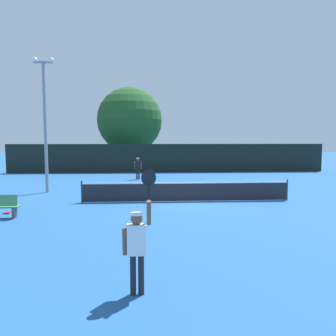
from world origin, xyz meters
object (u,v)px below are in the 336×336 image
(player_serving, at_px, (137,241))
(tennis_ball, at_px, (138,206))
(player_receiving, at_px, (138,166))
(spare_racket, at_px, (8,212))
(large_tree, at_px, (130,120))
(parked_car_near, at_px, (184,159))
(light_pole, at_px, (45,116))

(player_serving, height_order, tennis_ball, player_serving)
(player_receiving, distance_m, spare_racket, 12.38)
(spare_racket, distance_m, large_tree, 23.18)
(large_tree, bearing_deg, spare_racket, -99.99)
(player_serving, distance_m, player_receiving, 18.88)
(player_serving, bearing_deg, spare_racket, 126.68)
(parked_car_near, bearing_deg, player_receiving, -109.19)
(player_receiving, bearing_deg, parked_car_near, -112.12)
(spare_racket, bearing_deg, player_serving, -53.32)
(tennis_ball, bearing_deg, player_receiving, 91.67)
(player_serving, relative_size, player_receiving, 1.51)
(large_tree, bearing_deg, parked_car_near, 10.72)
(large_tree, bearing_deg, player_receiving, -83.78)
(spare_racket, height_order, parked_car_near, parked_car_near)
(spare_racket, distance_m, light_pole, 6.91)
(spare_racket, height_order, large_tree, large_tree)
(player_receiving, xyz_separation_m, parked_car_near, (4.95, 12.19, -0.24))
(player_receiving, relative_size, light_pole, 0.22)
(tennis_ball, distance_m, large_tree, 22.06)
(player_receiving, distance_m, tennis_ball, 10.42)
(large_tree, bearing_deg, tennis_ball, -85.98)
(tennis_ball, bearing_deg, parked_car_near, 78.35)
(player_receiving, relative_size, parked_car_near, 0.39)
(spare_racket, height_order, light_pole, light_pole)
(player_serving, xyz_separation_m, light_pole, (-5.68, 12.98, 3.31))
(tennis_ball, xyz_separation_m, spare_racket, (-5.42, -0.86, -0.01))
(parked_car_near, bearing_deg, tennis_ball, -98.71)
(tennis_ball, relative_size, light_pole, 0.01)
(spare_racket, relative_size, large_tree, 0.06)
(player_receiving, bearing_deg, large_tree, -83.78)
(light_pole, xyz_separation_m, large_tree, (3.91, 16.91, 0.76))
(player_serving, relative_size, spare_racket, 4.83)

